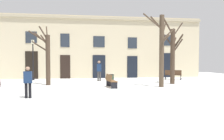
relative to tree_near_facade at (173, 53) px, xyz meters
The scene contains 11 objects.
ground_plane 5.79m from the tree_near_facade, 157.40° to the right, with size 34.38×34.38×0.00m, color white.
building_facade 8.29m from the tree_near_facade, 126.20° to the left, with size 21.49×0.60×6.37m.
tree_near_facade is the anchor object (origin of this frame).
tree_right_of_center 9.64m from the tree_near_facade, behind, with size 1.65×1.32×4.49m.
tree_foreground 2.51m from the tree_near_facade, 131.36° to the right, with size 2.45×1.59×4.99m.
streetlamp 12.43m from the tree_near_facade, 156.27° to the left, with size 0.30×0.30×3.77m.
litter_bin 5.24m from the tree_near_facade, behind, with size 0.49×0.49×0.75m.
bench_facing_shops 4.34m from the tree_near_facade, 65.43° to the left, with size 1.58×1.02×0.92m.
bench_near_lamp 5.71m from the tree_near_facade, 163.24° to the right, with size 0.63×1.69×0.90m.
person_near_bench 6.42m from the tree_near_facade, 150.88° to the left, with size 0.41×0.28×1.80m.
person_strolling 11.25m from the tree_near_facade, 151.73° to the right, with size 0.38×0.22×1.55m.
Camera 1 is at (-2.62, -14.98, 1.89)m, focal length 36.84 mm.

